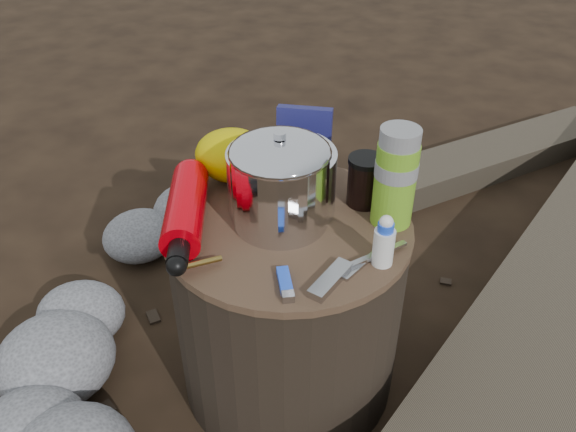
% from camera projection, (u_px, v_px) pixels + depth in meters
% --- Properties ---
extents(ground, '(60.00, 60.00, 0.00)m').
position_uv_depth(ground, '(288.00, 374.00, 1.46)').
color(ground, black).
rests_on(ground, ground).
extents(stump, '(0.50, 0.50, 0.46)m').
position_uv_depth(stump, '(288.00, 306.00, 1.33)').
color(stump, black).
rests_on(stump, ground).
extents(rock_ring, '(0.47, 1.03, 0.20)m').
position_uv_depth(rock_ring, '(141.00, 301.00, 1.52)').
color(rock_ring, slate).
rests_on(rock_ring, ground).
extents(log_small, '(0.97, 0.88, 0.09)m').
position_uv_depth(log_small, '(492.00, 157.00, 2.24)').
color(log_small, '#393127').
rests_on(log_small, ground).
extents(foil_windscreen, '(0.22, 0.22, 0.13)m').
position_uv_depth(foil_windscreen, '(282.00, 182.00, 1.20)').
color(foil_windscreen, white).
rests_on(foil_windscreen, stump).
extents(camping_pot, '(0.19, 0.19, 0.19)m').
position_uv_depth(camping_pot, '(280.00, 182.00, 1.14)').
color(camping_pot, silver).
rests_on(camping_pot, stump).
extents(fuel_bottle, '(0.16, 0.33, 0.08)m').
position_uv_depth(fuel_bottle, '(186.00, 209.00, 1.17)').
color(fuel_bottle, red).
rests_on(fuel_bottle, stump).
extents(thermos, '(0.08, 0.08, 0.20)m').
position_uv_depth(thermos, '(395.00, 178.00, 1.14)').
color(thermos, '#6CA921').
rests_on(thermos, stump).
extents(travel_mug, '(0.07, 0.07, 0.11)m').
position_uv_depth(travel_mug, '(365.00, 181.00, 1.22)').
color(travel_mug, black).
rests_on(travel_mug, stump).
extents(stuff_sack, '(0.17, 0.14, 0.12)m').
position_uv_depth(stuff_sack, '(233.00, 155.00, 1.30)').
color(stuff_sack, '#D0BD00').
rests_on(stuff_sack, stump).
extents(food_pouch, '(0.12, 0.03, 0.15)m').
position_uv_depth(food_pouch, '(304.00, 141.00, 1.31)').
color(food_pouch, navy).
rests_on(food_pouch, stump).
extents(lighter, '(0.05, 0.09, 0.02)m').
position_uv_depth(lighter, '(285.00, 280.00, 1.04)').
color(lighter, blue).
rests_on(lighter, stump).
extents(multitool, '(0.07, 0.11, 0.02)m').
position_uv_depth(multitool, '(331.00, 280.00, 1.04)').
color(multitool, '#A4A3A8').
rests_on(multitool, stump).
extents(pot_grabber, '(0.12, 0.14, 0.01)m').
position_uv_depth(pot_grabber, '(368.00, 258.00, 1.09)').
color(pot_grabber, '#A4A3A8').
rests_on(pot_grabber, stump).
extents(squeeze_bottle, '(0.04, 0.04, 0.09)m').
position_uv_depth(squeeze_bottle, '(384.00, 243.00, 1.06)').
color(squeeze_bottle, white).
rests_on(squeeze_bottle, stump).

